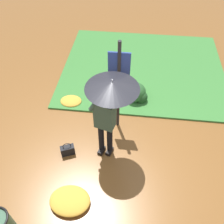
# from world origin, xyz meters

# --- Properties ---
(ground_plane) EXTENTS (18.00, 18.00, 0.00)m
(ground_plane) POSITION_xyz_m (0.00, 0.00, 0.00)
(ground_plane) COLOR brown
(grass_verge) EXTENTS (4.80, 4.00, 0.05)m
(grass_verge) POSITION_xyz_m (0.63, 3.18, 0.03)
(grass_verge) COLOR #387533
(grass_verge) RESTS_ON ground_plane
(person_with_umbrella) EXTENTS (0.96, 0.96, 2.04)m
(person_with_umbrella) POSITION_xyz_m (-0.04, 0.08, 1.55)
(person_with_umbrella) COLOR black
(person_with_umbrella) RESTS_ON ground_plane
(info_sign_post) EXTENTS (0.44, 0.07, 2.30)m
(info_sign_post) POSITION_xyz_m (0.07, 0.87, 1.44)
(info_sign_post) COLOR black
(info_sign_post) RESTS_ON ground_plane
(handbag) EXTENTS (0.33, 0.25, 0.37)m
(handbag) POSITION_xyz_m (-0.93, -0.10, 0.13)
(handbag) COLOR black
(handbag) RESTS_ON ground_plane
(shrub_cluster) EXTENTS (0.61, 0.56, 0.50)m
(shrub_cluster) POSITION_xyz_m (0.47, 1.79, 0.23)
(shrub_cluster) COLOR #285628
(shrub_cluster) RESTS_ON ground_plane
(leaf_pile_near_person) EXTENTS (0.78, 0.62, 0.17)m
(leaf_pile_near_person) POSITION_xyz_m (-0.64, -1.20, 0.09)
(leaf_pile_near_person) COLOR gold
(leaf_pile_near_person) RESTS_ON ground_plane
(leaf_pile_far_path) EXTENTS (0.56, 0.45, 0.12)m
(leaf_pile_far_path) POSITION_xyz_m (-1.23, 1.47, 0.06)
(leaf_pile_far_path) COLOR gold
(leaf_pile_far_path) RESTS_ON ground_plane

